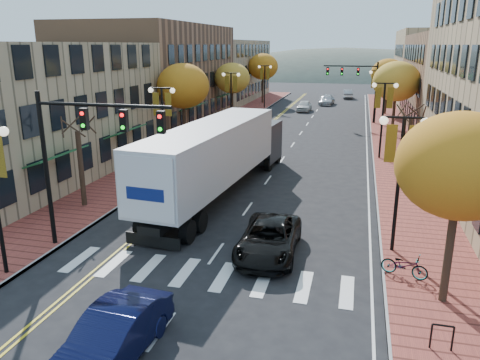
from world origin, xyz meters
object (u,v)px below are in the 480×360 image
Objects in this scene: semi_truck at (221,152)px; bicycle at (404,265)px; navy_sedan at (113,336)px; black_suv at (269,239)px.

bicycle is (9.96, -8.67, -2.03)m from semi_truck.
black_suv is (3.02, 8.14, -0.04)m from navy_sedan.
navy_sedan reaches higher than black_suv.
bicycle is at bearing 43.58° from navy_sedan.
navy_sedan is at bearing 147.55° from bicycle.
semi_truck reaches higher than navy_sedan.
navy_sedan reaches higher than bicycle.
black_suv is at bearing -55.25° from semi_truck.
semi_truck is at bearing 118.29° from black_suv.
bicycle is (5.55, -0.98, -0.12)m from black_suv.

